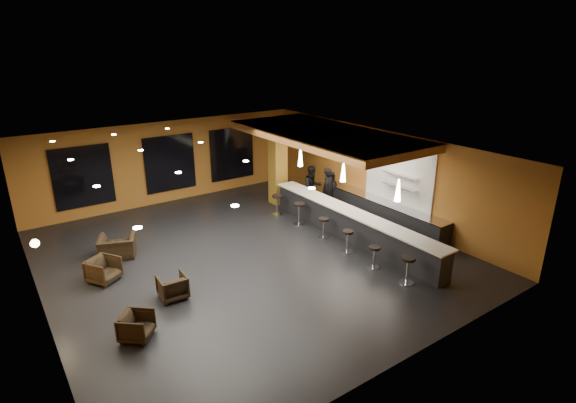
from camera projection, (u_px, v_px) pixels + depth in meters
floor at (247, 256)px, 14.83m from camera, size 12.00×13.00×0.10m
ceiling at (244, 149)px, 13.61m from camera, size 12.00×13.00×0.10m
wall_back at (169, 162)px, 19.26m from camera, size 12.00×0.10×3.50m
wall_front at (406, 295)px, 9.18m from camera, size 12.00×0.10×3.50m
wall_left at (30, 254)px, 10.94m from camera, size 0.10×13.00×3.50m
wall_right at (380, 174)px, 17.49m from camera, size 0.10×13.00×3.50m
wood_soffit at (324, 135)px, 16.61m from camera, size 3.60×8.00×0.28m
window_left at (83, 177)px, 17.30m from camera, size 2.20×0.06×2.40m
window_center at (170, 163)px, 19.19m from camera, size 2.20×0.06×2.40m
window_right at (232, 154)px, 20.81m from camera, size 2.20×0.06×2.40m
tile_backsplash at (399, 174)px, 16.59m from camera, size 0.06×3.20×2.40m
bar_counter at (351, 225)px, 15.85m from camera, size 0.60×8.00×1.00m
bar_top at (351, 212)px, 15.67m from camera, size 0.78×8.10×0.05m
prep_counter at (380, 211)px, 17.34m from camera, size 0.70×6.00×0.86m
prep_top at (381, 200)px, 17.19m from camera, size 0.72×6.00×0.03m
wall_shelf_lower at (399, 186)px, 16.50m from camera, size 0.30×1.50×0.03m
wall_shelf_upper at (400, 175)px, 16.34m from camera, size 0.30×1.50×0.03m
column at (278, 164)px, 18.96m from camera, size 0.60×0.60×3.50m
wall_sconce at (35, 243)px, 11.40m from camera, size 0.22×0.22×0.22m
pendant_0 at (398, 190)px, 13.68m from camera, size 0.20×0.20×0.70m
pendant_1 at (343, 172)px, 15.61m from camera, size 0.20×0.20×0.70m
pendant_2 at (300, 157)px, 17.53m from camera, size 0.20×0.20×0.70m
staff_a at (329, 190)px, 18.20m from camera, size 0.80×0.69×1.86m
staff_b at (312, 187)px, 18.68m from camera, size 0.98×0.82×1.81m
staff_c at (330, 189)px, 18.95m from camera, size 0.86×0.73×1.50m
armchair_a at (137, 326)px, 10.57m from camera, size 0.99×0.99×0.65m
armchair_b at (172, 287)px, 12.23m from camera, size 0.77×0.79×0.68m
armchair_c at (104, 270)px, 13.06m from camera, size 1.08×1.09×0.72m
armchair_d at (117, 247)px, 14.53m from camera, size 1.40×1.32×0.73m
bar_stool_0 at (408, 267)px, 12.88m from camera, size 0.42×0.42×0.84m
bar_stool_1 at (374, 254)px, 13.80m from camera, size 0.36×0.36×0.72m
bar_stool_2 at (348, 238)px, 14.83m from camera, size 0.39×0.39×0.77m
bar_stool_3 at (324, 225)px, 15.90m from camera, size 0.38×0.38×0.75m
bar_stool_4 at (299, 211)px, 17.05m from camera, size 0.44×0.44×0.86m
bar_stool_5 at (277, 202)px, 18.02m from camera, size 0.42×0.42×0.83m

